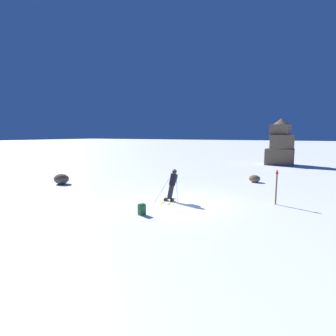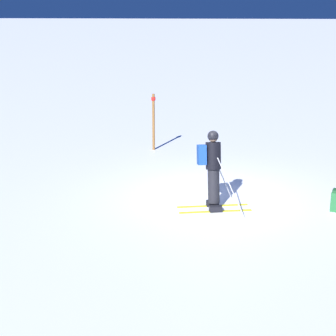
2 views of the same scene
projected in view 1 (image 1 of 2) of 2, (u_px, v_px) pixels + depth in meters
ground_plane at (182, 203)px, 13.69m from camera, size 300.00×300.00×0.00m
skier at (172, 183)px, 13.89m from camera, size 1.27×1.69×1.76m
rock_pillar at (280, 146)px, 30.42m from camera, size 3.05×2.68×5.36m
spare_backpack at (142, 209)px, 11.58m from camera, size 0.32×0.36×0.50m
exposed_boulder_0 at (61, 179)px, 18.76m from camera, size 1.13×0.96×0.73m
exposed_boulder_1 at (255, 179)px, 19.48m from camera, size 0.83×0.70×0.54m
trail_marker at (276, 186)px, 13.21m from camera, size 0.13×0.13×1.76m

